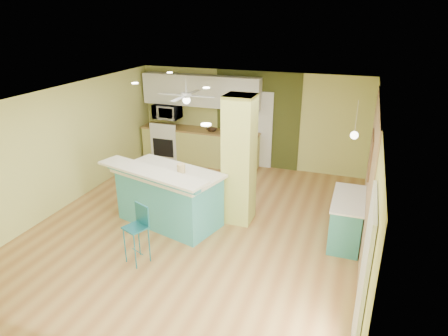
{
  "coord_description": "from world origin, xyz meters",
  "views": [
    {
      "loc": [
        2.74,
        -6.25,
        3.89
      ],
      "look_at": [
        0.38,
        0.4,
        1.1
      ],
      "focal_mm": 32.0,
      "sensor_mm": 36.0,
      "label": 1
    }
  ],
  "objects": [
    {
      "name": "olive_accent",
      "position": [
        0.2,
        3.49,
        1.25
      ],
      "size": [
        2.2,
        0.02,
        2.5
      ],
      "primitive_type": "cube",
      "color": "#40461C",
      "rests_on": "floor"
    },
    {
      "name": "canister",
      "position": [
        -0.33,
        -0.0,
        1.15
      ],
      "size": [
        0.15,
        0.15,
        0.17
      ],
      "primitive_type": "cylinder",
      "color": "gold",
      "rests_on": "peninsula"
    },
    {
      "name": "upper_cabinets",
      "position": [
        -1.3,
        3.32,
        1.95
      ],
      "size": [
        3.2,
        0.34,
        0.8
      ],
      "primitive_type": "cube",
      "color": "white",
      "rests_on": "wall_back"
    },
    {
      "name": "ceiling",
      "position": [
        0.0,
        0.0,
        2.5
      ],
      "size": [
        6.0,
        7.0,
        0.01
      ],
      "primitive_type": "cube",
      "color": "white",
      "rests_on": "wall_back"
    },
    {
      "name": "kitchen_run",
      "position": [
        -1.3,
        3.2,
        0.47
      ],
      "size": [
        3.25,
        0.63,
        0.94
      ],
      "color": "#CBCA6A",
      "rests_on": "floor"
    },
    {
      "name": "bar_stool",
      "position": [
        -0.45,
        -1.39,
        0.67
      ],
      "size": [
        0.44,
        0.44,
        1.01
      ],
      "rotation": [
        0.0,
        0.0,
        -0.4
      ],
      "color": "#1D6D83",
      "rests_on": "floor"
    },
    {
      "name": "wall_left",
      "position": [
        -3.0,
        0.0,
        1.25
      ],
      "size": [
        0.01,
        7.0,
        2.5
      ],
      "primitive_type": "cube",
      "color": "#CECF6F",
      "rests_on": "floor"
    },
    {
      "name": "microwave",
      "position": [
        -2.25,
        3.2,
        1.35
      ],
      "size": [
        0.7,
        0.48,
        0.39
      ],
      "primitive_type": "imported",
      "color": "white",
      "rests_on": "wall_back"
    },
    {
      "name": "wood_panel",
      "position": [
        2.99,
        0.6,
        1.25
      ],
      "size": [
        0.02,
        3.4,
        2.5
      ],
      "primitive_type": "cube",
      "color": "#967455",
      "rests_on": "floor"
    },
    {
      "name": "floor",
      "position": [
        0.0,
        0.0,
        -0.01
      ],
      "size": [
        6.0,
        7.0,
        0.01
      ],
      "primitive_type": "cube",
      "color": "#A16938",
      "rests_on": "ground"
    },
    {
      "name": "side_counter",
      "position": [
        2.7,
        0.41,
        0.42
      ],
      "size": [
        0.55,
        1.3,
        0.84
      ],
      "color": "teal",
      "rests_on": "floor"
    },
    {
      "name": "wall_decor",
      "position": [
        2.96,
        0.8,
        1.55
      ],
      "size": [
        0.03,
        0.9,
        0.7
      ],
      "primitive_type": "cube",
      "color": "brown",
      "rests_on": "wood_panel"
    },
    {
      "name": "ceiling_fan",
      "position": [
        -1.1,
        2.0,
        2.08
      ],
      "size": [
        1.41,
        1.41,
        0.61
      ],
      "color": "silver",
      "rests_on": "ceiling"
    },
    {
      "name": "fruit_bowl",
      "position": [
        -0.94,
        3.17,
        0.97
      ],
      "size": [
        0.28,
        0.28,
        0.07
      ],
      "primitive_type": "imported",
      "rotation": [
        0.0,
        0.0,
        0.0
      ],
      "color": "#342015",
      "rests_on": "kitchen_run"
    },
    {
      "name": "pendant_lamp",
      "position": [
        2.65,
        0.75,
        1.88
      ],
      "size": [
        0.14,
        0.14,
        0.69
      ],
      "color": "silver",
      "rests_on": "ceiling"
    },
    {
      "name": "wall_back",
      "position": [
        0.0,
        3.5,
        1.25
      ],
      "size": [
        6.0,
        0.01,
        2.5
      ],
      "primitive_type": "cube",
      "color": "#CECF6F",
      "rests_on": "floor"
    },
    {
      "name": "wall_right",
      "position": [
        3.0,
        0.0,
        1.25
      ],
      "size": [
        0.01,
        7.0,
        2.5
      ],
      "primitive_type": "cube",
      "color": "#CECF6F",
      "rests_on": "floor"
    },
    {
      "name": "french_door",
      "position": [
        2.97,
        -2.3,
        1.05
      ],
      "size": [
        0.04,
        1.08,
        2.1
      ],
      "primitive_type": "cube",
      "color": "silver",
      "rests_on": "floor"
    },
    {
      "name": "column",
      "position": [
        0.65,
        0.5,
        1.25
      ],
      "size": [
        0.55,
        0.55,
        2.5
      ],
      "primitive_type": "cube",
      "color": "#B9BF58",
      "rests_on": "floor"
    },
    {
      "name": "stove",
      "position": [
        -2.25,
        3.19,
        0.46
      ],
      "size": [
        0.76,
        0.66,
        1.08
      ],
      "color": "white",
      "rests_on": "floor"
    },
    {
      "name": "peninsula",
      "position": [
        -0.59,
        -0.07,
        0.57
      ],
      "size": [
        2.4,
        1.74,
        1.23
      ],
      "rotation": [
        0.0,
        0.0,
        -0.26
      ],
      "color": "teal",
      "rests_on": "floor"
    },
    {
      "name": "interior_door",
      "position": [
        0.2,
        3.46,
        1.0
      ],
      "size": [
        0.82,
        0.05,
        2.0
      ],
      "primitive_type": "cube",
      "color": "white",
      "rests_on": "floor"
    },
    {
      "name": "wall_front",
      "position": [
        0.0,
        -3.5,
        1.25
      ],
      "size": [
        6.0,
        0.01,
        2.5
      ],
      "primitive_type": "cube",
      "color": "#CECF6F",
      "rests_on": "floor"
    }
  ]
}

